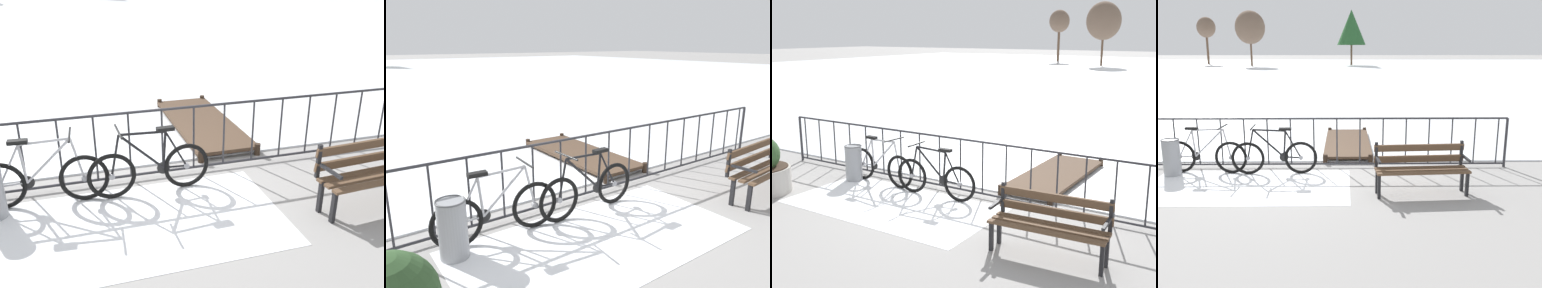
% 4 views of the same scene
% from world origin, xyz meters
% --- Properties ---
extents(ground_plane, '(160.00, 160.00, 0.00)m').
position_xyz_m(ground_plane, '(0.00, 0.00, 0.00)').
color(ground_plane, gray).
extents(frozen_pond, '(80.00, 56.00, 0.03)m').
position_xyz_m(frozen_pond, '(0.00, 28.40, 0.01)').
color(frozen_pond, white).
rests_on(frozen_pond, ground).
extents(snow_patch, '(3.75, 1.96, 0.01)m').
position_xyz_m(snow_patch, '(-0.66, -1.20, 0.00)').
color(snow_patch, white).
rests_on(snow_patch, ground).
extents(railing_fence, '(9.06, 0.06, 1.07)m').
position_xyz_m(railing_fence, '(-0.00, 0.00, 0.56)').
color(railing_fence, '#2D2D33').
rests_on(railing_fence, ground).
extents(bicycle_near_railing, '(1.71, 0.52, 0.97)m').
position_xyz_m(bicycle_near_railing, '(-0.28, -0.43, 0.37)').
color(bicycle_near_railing, black).
rests_on(bicycle_near_railing, ground).
extents(bicycle_second, '(1.71, 0.52, 0.97)m').
position_xyz_m(bicycle_second, '(-1.69, -0.35, 0.37)').
color(bicycle_second, black).
rests_on(bicycle_second, ground).
extents(park_bench, '(1.63, 0.59, 0.89)m').
position_xyz_m(park_bench, '(2.44, -1.55, 0.51)').
color(park_bench, brown).
rests_on(park_bench, ground).
extents(wooden_dock, '(1.10, 3.06, 0.20)m').
position_xyz_m(wooden_dock, '(1.19, 1.78, 0.12)').
color(wooden_dock, '#4C3828').
rests_on(wooden_dock, ground).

